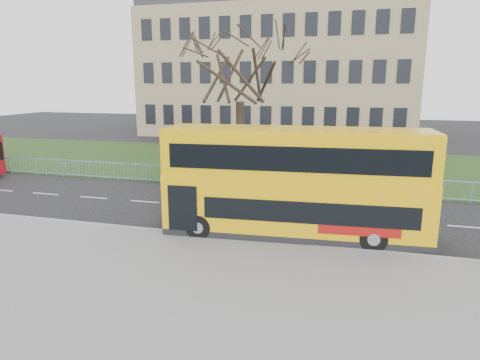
{
  "coord_description": "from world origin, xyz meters",
  "views": [
    {
      "loc": [
        4.25,
        -16.52,
        5.92
      ],
      "look_at": [
        -0.54,
        1.0,
        1.79
      ],
      "focal_mm": 32.0,
      "sensor_mm": 36.0,
      "label": 1
    }
  ],
  "objects": [
    {
      "name": "yellow_bus",
      "position": [
        2.07,
        -0.51,
        2.25
      ],
      "size": [
        10.17,
        3.07,
        4.2
      ],
      "rotation": [
        0.0,
        0.0,
        0.07
      ],
      "color": "#DDA609",
      "rests_on": "ground"
    },
    {
      "name": "grass_verge",
      "position": [
        0.0,
        14.3,
        0.04
      ],
      "size": [
        80.0,
        15.4,
        0.08
      ],
      "primitive_type": "cube",
      "color": "#203513",
      "rests_on": "ground"
    },
    {
      "name": "ground",
      "position": [
        0.0,
        0.0,
        0.0
      ],
      "size": [
        120.0,
        120.0,
        0.0
      ],
      "primitive_type": "plane",
      "color": "black",
      "rests_on": "ground"
    },
    {
      "name": "pavement",
      "position": [
        0.0,
        -6.75,
        0.06
      ],
      "size": [
        80.0,
        10.5,
        0.12
      ],
      "primitive_type": "cube",
      "color": "slate",
      "rests_on": "ground"
    },
    {
      "name": "kerb",
      "position": [
        0.0,
        -1.55,
        0.07
      ],
      "size": [
        80.0,
        0.2,
        0.14
      ],
      "primitive_type": "cube",
      "color": "gray",
      "rests_on": "ground"
    },
    {
      "name": "civic_building",
      "position": [
        -5.0,
        35.0,
        7.0
      ],
      "size": [
        30.0,
        15.0,
        14.0
      ],
      "primitive_type": "cube",
      "color": "#8E7A5A",
      "rests_on": "ground"
    },
    {
      "name": "guard_railing",
      "position": [
        0.0,
        6.6,
        0.55
      ],
      "size": [
        40.0,
        0.12,
        1.1
      ],
      "primitive_type": null,
      "color": "#679CB8",
      "rests_on": "ground"
    },
    {
      "name": "bare_tree",
      "position": [
        -3.0,
        10.0,
        5.67
      ],
      "size": [
        7.82,
        7.82,
        11.18
      ],
      "primitive_type": null,
      "color": "black",
      "rests_on": "grass_verge"
    }
  ]
}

